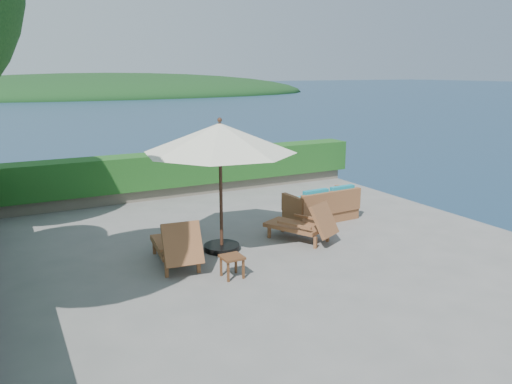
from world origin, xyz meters
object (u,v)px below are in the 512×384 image
patio_umbrella (220,139)px  side_table (232,260)px  wicker_loveseat (322,207)px  lounge_right (304,224)px  lounge_left (177,245)px

patio_umbrella → side_table: bearing=-106.3°
wicker_loveseat → lounge_right: bearing=-141.2°
side_table → lounge_left: bearing=125.1°
patio_umbrella → side_table: patio_umbrella is taller
lounge_left → side_table: 1.27m
lounge_right → wicker_loveseat: 1.78m
lounge_left → wicker_loveseat: size_ratio=0.97×
patio_umbrella → lounge_right: bearing=-9.7°
lounge_left → lounge_right: 3.06m
patio_umbrella → wicker_loveseat: size_ratio=2.05×
lounge_left → side_table: (0.73, -1.04, -0.08)m
patio_umbrella → lounge_left: (-1.15, -0.41, -1.99)m
wicker_loveseat → side_table: bearing=-150.6°
lounge_right → side_table: lounge_right is taller
lounge_right → side_table: bearing=179.3°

